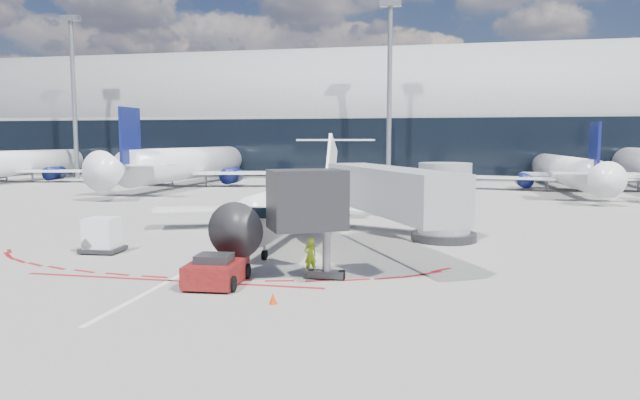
% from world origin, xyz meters
% --- Properties ---
extents(ground, '(260.00, 260.00, 0.00)m').
position_xyz_m(ground, '(0.00, 0.00, 0.00)').
color(ground, gray).
rests_on(ground, ground).
extents(apron_centerline, '(0.25, 40.00, 0.01)m').
position_xyz_m(apron_centerline, '(0.00, 2.00, 0.01)').
color(apron_centerline, silver).
rests_on(apron_centerline, ground).
extents(apron_stop_bar, '(14.00, 0.25, 0.01)m').
position_xyz_m(apron_stop_bar, '(0.00, -11.50, 0.01)').
color(apron_stop_bar, maroon).
rests_on(apron_stop_bar, ground).
extents(terminal_building, '(150.00, 24.15, 24.00)m').
position_xyz_m(terminal_building, '(0.00, 64.97, 8.52)').
color(terminal_building, gray).
rests_on(terminal_building, ground).
extents(jet_bridge, '(10.03, 15.20, 4.90)m').
position_xyz_m(jet_bridge, '(9.79, -3.01, 3.01)').
color(jet_bridge, gray).
rests_on(jet_bridge, ground).
extents(light_mast_west, '(0.70, 0.70, 25.00)m').
position_xyz_m(light_mast_west, '(-45.00, 48.00, 12.50)').
color(light_mast_west, gray).
rests_on(light_mast_west, ground).
extents(light_mast_centre, '(0.70, 0.70, 25.00)m').
position_xyz_m(light_mast_centre, '(5.00, 48.00, 12.50)').
color(light_mast_centre, gray).
rests_on(light_mast_centre, ground).
extents(regional_jet, '(21.86, 26.96, 6.75)m').
position_xyz_m(regional_jet, '(2.85, 3.33, 2.25)').
color(regional_jet, silver).
rests_on(regional_jet, ground).
extents(pushback_tug, '(2.43, 5.34, 1.37)m').
position_xyz_m(pushback_tug, '(2.29, -11.69, 0.61)').
color(pushback_tug, '#510B0C').
rests_on(pushback_tug, ground).
extents(ramp_worker, '(0.73, 0.69, 1.68)m').
position_xyz_m(ramp_worker, '(5.82, -8.93, 0.84)').
color(ramp_worker, '#C9FF1A').
rests_on(ramp_worker, ground).
extents(uld_container, '(2.13, 1.84, 1.94)m').
position_xyz_m(uld_container, '(-6.47, -6.33, 0.96)').
color(uld_container, black).
rests_on(uld_container, ground).
extents(safety_cone_right, '(0.31, 0.31, 0.43)m').
position_xyz_m(safety_cone_right, '(5.49, -14.08, 0.21)').
color(safety_cone_right, red).
rests_on(safety_cone_right, ground).
extents(bg_airliner_0, '(33.62, 35.60, 10.88)m').
position_xyz_m(bg_airliner_0, '(-48.97, 40.76, 5.44)').
color(bg_airliner_0, silver).
rests_on(bg_airliner_0, ground).
extents(bg_airliner_1, '(37.44, 39.64, 12.11)m').
position_xyz_m(bg_airliner_1, '(-20.92, 38.36, 6.06)').
color(bg_airliner_1, silver).
rests_on(bg_airliner_1, ground).
extents(bg_airliner_2, '(30.78, 32.59, 9.96)m').
position_xyz_m(bg_airliner_2, '(27.06, 39.91, 4.98)').
color(bg_airliner_2, silver).
rests_on(bg_airliner_2, ground).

